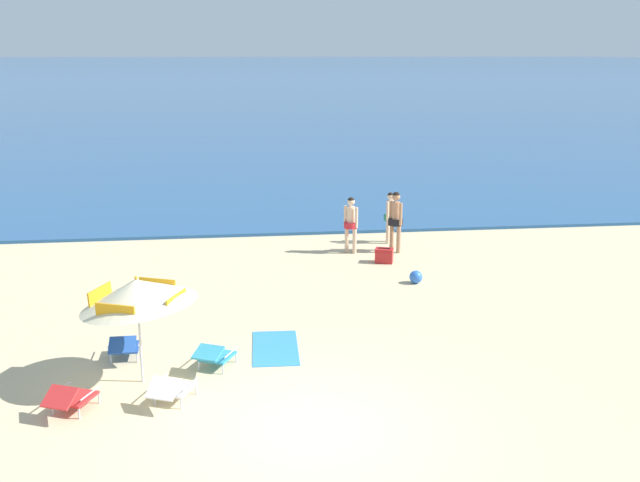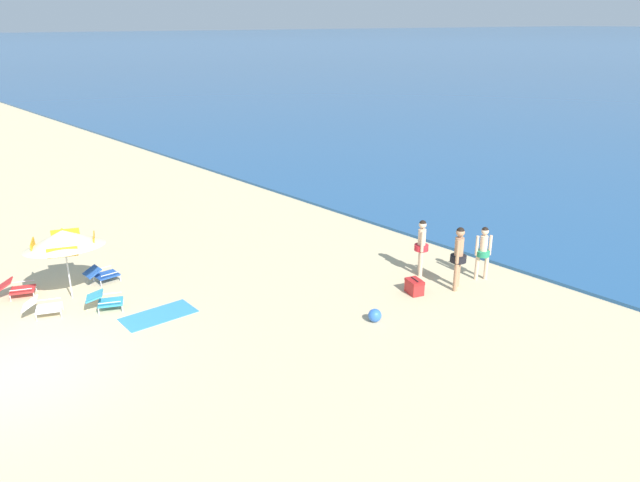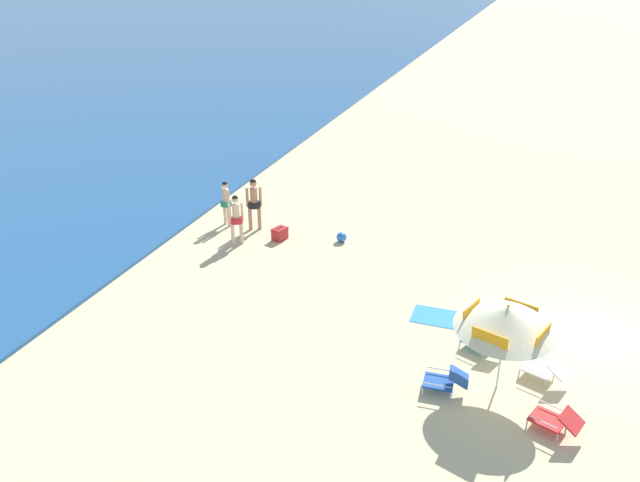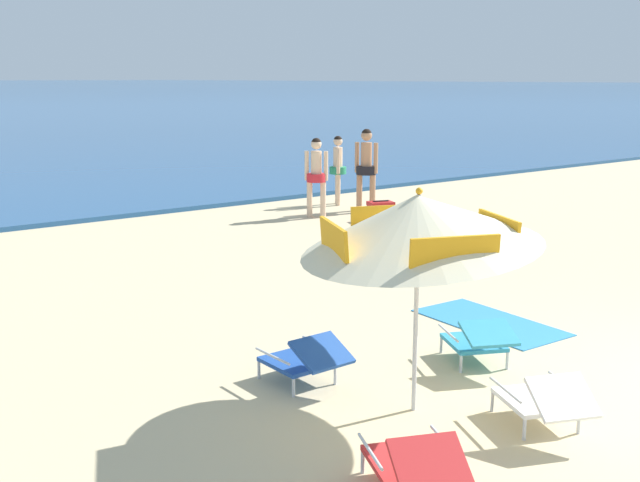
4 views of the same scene
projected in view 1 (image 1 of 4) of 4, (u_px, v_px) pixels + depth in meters
ground_plane at (311, 428)px, 11.60m from camera, size 800.00×800.00×0.00m
ocean_water at (227, 62)px, 408.11m from camera, size 800.00×800.00×0.10m
beach_umbrella_striped_main at (137, 292)px, 12.82m from camera, size 2.43×2.40×2.03m
lounge_chair_under_umbrella at (171, 389)px, 12.34m from camera, size 0.84×1.03×0.53m
lounge_chair_beside_umbrella at (214, 355)px, 13.68m from camera, size 0.85×1.00×0.50m
lounge_chair_facing_sea at (70, 398)px, 12.02m from camera, size 0.84×1.03×0.52m
lounge_chair_spare_folded at (124, 347)px, 14.09m from camera, size 0.59×0.89×0.52m
person_standing_near_shore at (390, 214)px, 22.64m from camera, size 0.38×0.39×1.57m
person_standing_beside at (351, 221)px, 21.48m from camera, size 0.40×0.40×1.65m
person_wading_in at (396, 217)px, 21.57m from camera, size 0.44×0.48×1.79m
cooler_box at (384, 255)px, 20.65m from camera, size 0.58×0.49×0.43m
beach_ball at (416, 277)px, 18.80m from camera, size 0.33×0.33×0.33m
beach_towel at (275, 348)px, 14.71m from camera, size 0.97×1.84×0.01m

